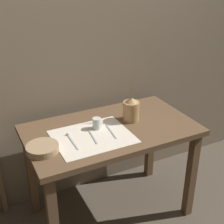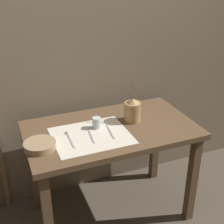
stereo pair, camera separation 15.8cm
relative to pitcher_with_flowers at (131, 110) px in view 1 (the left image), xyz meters
name	(u,v)px [view 1 (the left image)]	position (x,y,z in m)	size (l,w,h in m)	color
ground_plane	(111,211)	(-0.18, -0.04, -0.85)	(12.00, 12.00, 0.00)	brown
stone_wall_back	(84,52)	(-0.18, 0.41, 0.35)	(7.00, 0.06, 2.40)	#7A6B56
wooden_table	(111,142)	(-0.18, -0.04, -0.20)	(1.19, 0.68, 0.77)	brown
linen_cloth	(93,136)	(-0.35, -0.09, -0.08)	(0.51, 0.42, 0.00)	beige
pitcher_with_flowers	(131,110)	(0.00, 0.00, 0.00)	(0.12, 0.12, 0.39)	#A87F4C
wooden_bowl	(42,148)	(-0.69, -0.12, -0.06)	(0.20, 0.20, 0.04)	#9E7F5B
glass_tumbler_near	(97,123)	(-0.28, -0.01, -0.04)	(0.06, 0.06, 0.08)	silver
spoon_inner	(70,137)	(-0.49, -0.05, -0.08)	(0.02, 0.21, 0.02)	#A8A8AD
fork_inner	(93,136)	(-0.35, -0.10, -0.08)	(0.04, 0.20, 0.00)	#A8A8AD
fork_outer	(111,131)	(-0.21, -0.09, -0.08)	(0.04, 0.20, 0.00)	#A8A8AD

